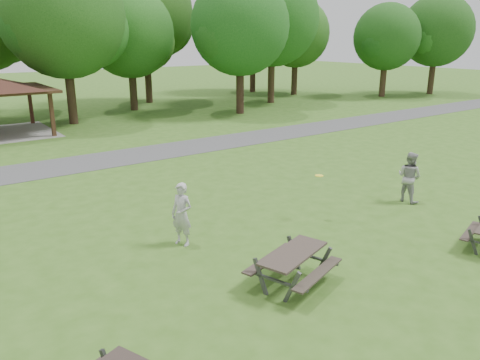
# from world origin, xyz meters

# --- Properties ---
(ground) EXTENTS (160.00, 160.00, 0.00)m
(ground) POSITION_xyz_m (0.00, 0.00, 0.00)
(ground) COLOR #355F1B
(ground) RESTS_ON ground
(asphalt_path) EXTENTS (120.00, 3.20, 0.02)m
(asphalt_path) POSITION_xyz_m (0.00, 14.00, 0.01)
(asphalt_path) COLOR #434346
(asphalt_path) RESTS_ON ground
(tree_row_e) EXTENTS (8.40, 8.00, 11.02)m
(tree_row_e) POSITION_xyz_m (2.10, 25.03, 6.78)
(tree_row_e) COLOR black
(tree_row_e) RESTS_ON ground
(tree_row_f) EXTENTS (7.35, 7.00, 9.55)m
(tree_row_f) POSITION_xyz_m (8.09, 28.53, 5.84)
(tree_row_f) COLOR black
(tree_row_f) RESTS_ON ground
(tree_row_g) EXTENTS (7.77, 7.40, 10.25)m
(tree_row_g) POSITION_xyz_m (14.09, 22.03, 6.33)
(tree_row_g) COLOR black
(tree_row_g) RESTS_ON ground
(tree_row_h) EXTENTS (8.61, 8.20, 11.37)m
(tree_row_h) POSITION_xyz_m (20.10, 25.53, 7.03)
(tree_row_h) COLOR #322116
(tree_row_h) RESTS_ON ground
(tree_row_i) EXTENTS (7.14, 6.80, 9.52)m
(tree_row_i) POSITION_xyz_m (26.08, 29.03, 5.91)
(tree_row_i) COLOR black
(tree_row_i) RESTS_ON ground
(tree_row_j) EXTENTS (6.72, 6.40, 8.96)m
(tree_row_j) POSITION_xyz_m (32.08, 22.53, 5.56)
(tree_row_j) COLOR #312116
(tree_row_j) RESTS_ON ground
(tree_deep_c) EXTENTS (8.82, 8.40, 11.90)m
(tree_deep_c) POSITION_xyz_m (11.10, 32.03, 7.44)
(tree_deep_c) COLOR black
(tree_deep_c) RESTS_ON ground
(tree_deep_d) EXTENTS (8.40, 8.00, 11.27)m
(tree_deep_d) POSITION_xyz_m (24.10, 33.53, 7.03)
(tree_deep_d) COLOR black
(tree_deep_d) RESTS_ON ground
(tree_flank_right) EXTENTS (7.56, 7.20, 9.97)m
(tree_flank_right) POSITION_xyz_m (38.09, 21.03, 6.15)
(tree_flank_right) COLOR black
(tree_flank_right) RESTS_ON ground
(picnic_table_middle) EXTENTS (2.41, 2.16, 0.87)m
(picnic_table_middle) POSITION_xyz_m (-0.52, -0.28, 0.64)
(picnic_table_middle) COLOR #312823
(picnic_table_middle) RESTS_ON ground
(frisbee_in_flight) EXTENTS (0.29, 0.29, 0.02)m
(frisbee_in_flight) POSITION_xyz_m (3.02, 2.46, 1.47)
(frisbee_in_flight) COLOR yellow
(frisbee_in_flight) RESTS_ON ground
(frisbee_thrower) EXTENTS (0.67, 0.79, 1.83)m
(frisbee_thrower) POSITION_xyz_m (-1.55, 3.29, 0.92)
(frisbee_thrower) COLOR #AFAFB1
(frisbee_thrower) RESTS_ON ground
(frisbee_catcher) EXTENTS (0.73, 0.92, 1.83)m
(frisbee_catcher) POSITION_xyz_m (6.88, 1.76, 0.92)
(frisbee_catcher) COLOR #98989A
(frisbee_catcher) RESTS_ON ground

